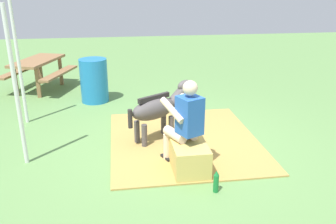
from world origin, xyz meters
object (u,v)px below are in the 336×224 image
Objects in this scene: pony_standing at (158,108)px; soda_bottle at (216,182)px; hay_bale at (189,158)px; picnic_bench at (38,67)px; person_seated at (185,121)px; tent_pole_left at (16,89)px; tent_pole_right at (19,63)px; water_barrel at (94,80)px.

pony_standing is 4.01× the size of soda_bottle.
pony_standing is (1.12, 0.29, 0.35)m from hay_bale.
picnic_bench is at bearing 32.54° from hay_bale.
person_seated reaches higher than picnic_bench.
tent_pole_left is at bearing 65.56° from soda_bottle.
tent_pole_left reaches higher than person_seated.
pony_standing is 0.53× the size of tent_pole_right.
soda_bottle is (-0.56, -0.23, -0.06)m from hay_bale.
hay_bale is 2.25× the size of soda_bottle.
tent_pole_left is 1.68m from tent_pole_right.
tent_pole_right reaches higher than picnic_bench.
hay_bale is 0.61m from soda_bottle.
tent_pole_right reaches higher than soda_bottle.
hay_bale is 3.61m from water_barrel.
hay_bale is at bearing -165.39° from pony_standing.
water_barrel is at bearing 27.58° from pony_standing.
pony_standing is at bearing 17.16° from soda_bottle.
tent_pole_right is at bearing 45.83° from soda_bottle.
water_barrel reaches higher than picnic_bench.
tent_pole_left is (0.44, 2.26, 0.42)m from person_seated.
person_seated is at bearing -128.69° from tent_pole_right.
tent_pole_right is (1.11, 2.36, 0.57)m from pony_standing.
pony_standing is 1.81m from soda_bottle.
hay_bale is 0.71× the size of water_barrel.
picnic_bench is (4.37, 2.79, 0.37)m from hay_bale.
hay_bale is at bearing 22.06° from soda_bottle.
soda_bottle is at bearing -158.97° from person_seated.
water_barrel is (3.87, 1.66, 0.33)m from soda_bottle.
picnic_bench is at bearing 3.81° from tent_pole_right.
pony_standing reaches higher than picnic_bench.
hay_bale is at bearing -104.39° from tent_pole_left.
hay_bale is 5.20m from picnic_bench.
person_seated is at bearing -156.27° from water_barrel.
picnic_bench is at bearing 7.36° from tent_pole_left.
water_barrel is 1.73m from picnic_bench.
hay_bale is at bearing -147.46° from picnic_bench.
soda_bottle is 5.80m from picnic_bench.
water_barrel is (2.19, 1.14, -0.09)m from pony_standing.
tent_pole_left reaches higher than hay_bale.
tent_pole_right reaches higher than person_seated.
pony_standing reaches higher than soda_bottle.
hay_bale is 0.30× the size of tent_pole_right.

